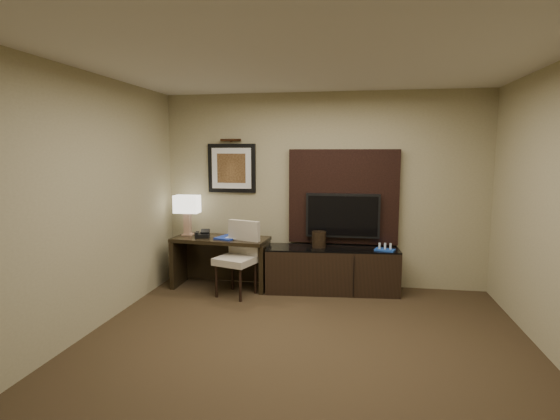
% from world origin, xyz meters
% --- Properties ---
extents(floor, '(4.50, 5.00, 0.01)m').
position_xyz_m(floor, '(0.00, 0.00, -0.01)').
color(floor, '#312416').
rests_on(floor, ground).
extents(ceiling, '(4.50, 5.00, 0.01)m').
position_xyz_m(ceiling, '(0.00, 0.00, 2.70)').
color(ceiling, silver).
rests_on(ceiling, wall_back).
extents(wall_back, '(4.50, 0.01, 2.70)m').
position_xyz_m(wall_back, '(0.00, 2.50, 1.35)').
color(wall_back, '#998F67').
rests_on(wall_back, floor).
extents(wall_front, '(4.50, 0.01, 2.70)m').
position_xyz_m(wall_front, '(0.00, -2.50, 1.35)').
color(wall_front, '#998F67').
rests_on(wall_front, floor).
extents(wall_left, '(0.01, 5.00, 2.70)m').
position_xyz_m(wall_left, '(-2.25, 0.00, 1.35)').
color(wall_left, '#998F67').
rests_on(wall_left, floor).
extents(desk, '(1.35, 0.67, 0.70)m').
position_xyz_m(desk, '(-1.37, 2.10, 0.35)').
color(desk, black).
rests_on(desk, floor).
extents(credenza, '(1.80, 0.63, 0.61)m').
position_xyz_m(credenza, '(0.17, 2.15, 0.30)').
color(credenza, black).
rests_on(credenza, floor).
extents(tv_wall_panel, '(1.50, 0.12, 1.30)m').
position_xyz_m(tv_wall_panel, '(0.30, 2.44, 1.27)').
color(tv_wall_panel, black).
rests_on(tv_wall_panel, wall_back).
extents(tv, '(1.00, 0.08, 0.60)m').
position_xyz_m(tv, '(0.30, 2.34, 1.02)').
color(tv, black).
rests_on(tv, tv_wall_panel).
extents(artwork, '(0.70, 0.04, 0.70)m').
position_xyz_m(artwork, '(-1.30, 2.48, 1.65)').
color(artwork, black).
rests_on(artwork, wall_back).
extents(picture_light, '(0.04, 0.04, 0.30)m').
position_xyz_m(picture_light, '(-1.30, 2.44, 2.05)').
color(picture_light, '#3E2313').
rests_on(picture_light, wall_back).
extents(desk_chair, '(0.61, 0.65, 0.97)m').
position_xyz_m(desk_chair, '(-1.06, 1.78, 0.48)').
color(desk_chair, '#C0B5A0').
rests_on(desk_chair, floor).
extents(table_lamp, '(0.42, 0.30, 0.62)m').
position_xyz_m(table_lamp, '(-1.89, 2.21, 1.01)').
color(table_lamp, tan).
rests_on(table_lamp, desk).
extents(desk_phone, '(0.22, 0.21, 0.10)m').
position_xyz_m(desk_phone, '(-1.62, 2.07, 0.75)').
color(desk_phone, black).
rests_on(desk_phone, desk).
extents(blue_folder, '(0.35, 0.41, 0.02)m').
position_xyz_m(blue_folder, '(-1.25, 2.08, 0.71)').
color(blue_folder, navy).
rests_on(blue_folder, desk).
extents(book, '(0.18, 0.05, 0.23)m').
position_xyz_m(book, '(-1.26, 2.11, 0.82)').
color(book, tan).
rests_on(book, desk).
extents(water_bottle, '(0.06, 0.06, 0.18)m').
position_xyz_m(water_bottle, '(-0.92, 2.18, 0.79)').
color(water_bottle, '#B0BDC8').
rests_on(water_bottle, desk).
extents(ice_bucket, '(0.20, 0.20, 0.22)m').
position_xyz_m(ice_bucket, '(-0.00, 2.16, 0.71)').
color(ice_bucket, black).
rests_on(ice_bucket, credenza).
extents(minibar_tray, '(0.28, 0.22, 0.09)m').
position_xyz_m(minibar_tray, '(0.86, 2.10, 0.65)').
color(minibar_tray, '#1942A6').
rests_on(minibar_tray, credenza).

